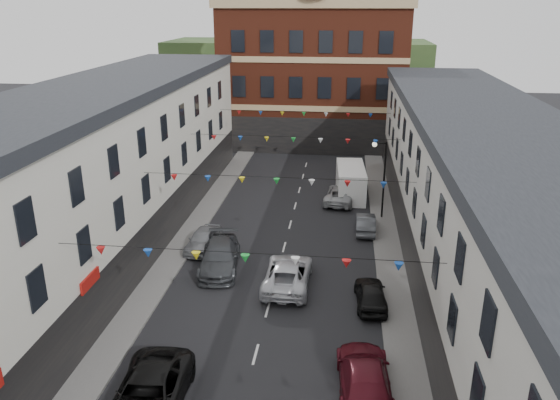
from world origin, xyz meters
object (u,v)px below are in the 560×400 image
at_px(moving_car, 288,273).
at_px(pedestrian, 233,249).
at_px(white_van, 351,182).
at_px(car_left_d, 220,257).
at_px(car_right_e, 366,223).
at_px(car_left_c, 148,396).
at_px(street_lamp, 381,170).
at_px(car_right_d, 371,294).
at_px(car_left_e, 203,239).
at_px(car_right_c, 364,377).
at_px(car_right_f, 340,194).

height_order(moving_car, pedestrian, pedestrian).
bearing_deg(white_van, moving_car, -105.75).
xyz_separation_m(car_left_d, white_van, (8.01, 14.50, 0.48)).
bearing_deg(car_right_e, car_left_c, 65.97).
bearing_deg(car_left_d, pedestrian, 53.65).
bearing_deg(pedestrian, car_left_d, -141.31).
relative_size(street_lamp, car_left_d, 1.08).
bearing_deg(car_right_d, car_left_e, -32.20).
bearing_deg(street_lamp, pedestrian, -138.20).
relative_size(car_right_c, moving_car, 0.97).
bearing_deg(car_left_d, car_left_e, 116.36).
height_order(car_left_d, car_right_c, car_left_d).
xyz_separation_m(car_left_c, white_van, (8.01, 27.25, 0.47)).
relative_size(street_lamp, pedestrian, 3.38).
distance_m(car_left_d, moving_car, 4.68).
bearing_deg(car_right_c, car_right_f, -89.83).
bearing_deg(moving_car, car_left_d, -19.54).
relative_size(street_lamp, car_right_f, 1.21).
relative_size(car_left_e, white_van, 0.70).
height_order(car_left_d, car_right_f, car_left_d).
relative_size(car_right_f, white_van, 0.85).
xyz_separation_m(car_left_d, car_right_f, (7.21, 12.91, -0.12)).
bearing_deg(car_right_f, moving_car, 85.87).
height_order(car_left_d, car_left_e, car_left_d).
bearing_deg(moving_car, car_left_e, -34.38).
bearing_deg(street_lamp, car_left_e, -149.82).
relative_size(car_left_d, car_right_f, 1.13).
xyz_separation_m(car_left_d, car_right_d, (9.10, -3.28, -0.13)).
distance_m(car_right_f, moving_car, 14.79).
height_order(car_left_c, moving_car, car_left_c).
distance_m(car_left_e, car_right_e, 11.65).
height_order(car_left_c, car_left_d, car_left_c).
distance_m(car_right_c, moving_car, 9.78).
height_order(car_left_d, moving_car, car_left_d).
relative_size(car_right_c, car_right_f, 1.09).
distance_m(car_right_d, pedestrian, 9.54).
height_order(car_left_c, car_right_f, car_left_c).
bearing_deg(car_right_c, street_lamp, -97.66).
height_order(car_right_d, moving_car, moving_car).
bearing_deg(white_van, street_lamp, -69.54).
distance_m(moving_car, white_van, 16.52).
xyz_separation_m(car_left_c, car_right_e, (9.10, 19.70, -0.19)).
bearing_deg(car_right_f, car_right_c, 100.17).
distance_m(car_right_d, moving_car, 5.00).
bearing_deg(pedestrian, car_right_c, -76.87).
bearing_deg(car_right_f, car_right_e, 114.46).
bearing_deg(car_right_e, moving_car, 61.96).
bearing_deg(car_right_f, pedestrian, 67.72).
relative_size(car_right_d, car_right_f, 0.80).
relative_size(car_right_c, white_van, 0.92).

